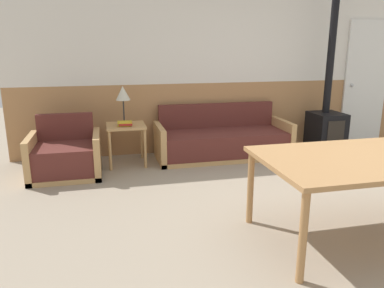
# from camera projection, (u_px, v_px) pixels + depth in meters

# --- Properties ---
(ground_plane) EXTENTS (16.00, 16.00, 0.00)m
(ground_plane) POSITION_uv_depth(u_px,v_px,m) (330.00, 212.00, 3.85)
(ground_plane) COLOR gray
(wall_back) EXTENTS (7.20, 0.06, 2.70)m
(wall_back) POSITION_uv_depth(u_px,v_px,m) (243.00, 65.00, 5.98)
(wall_back) COLOR #AD7A4C
(wall_back) RESTS_ON ground_plane
(couch) EXTENTS (2.02, 0.80, 0.78)m
(couch) POSITION_uv_depth(u_px,v_px,m) (222.00, 141.00, 5.72)
(couch) COLOR tan
(couch) RESTS_ON ground_plane
(armchair) EXTENTS (0.89, 0.76, 0.77)m
(armchair) POSITION_uv_depth(u_px,v_px,m) (66.00, 157.00, 4.88)
(armchair) COLOR tan
(armchair) RESTS_ON ground_plane
(side_table) EXTENTS (0.54, 0.54, 0.58)m
(side_table) POSITION_uv_depth(u_px,v_px,m) (126.00, 131.00, 5.30)
(side_table) COLOR tan
(side_table) RESTS_ON ground_plane
(table_lamp) EXTENTS (0.20, 0.20, 0.53)m
(table_lamp) POSITION_uv_depth(u_px,v_px,m) (123.00, 95.00, 5.25)
(table_lamp) COLOR #262628
(table_lamp) RESTS_ON side_table
(book_stack) EXTENTS (0.21, 0.16, 0.06)m
(book_stack) POSITION_uv_depth(u_px,v_px,m) (125.00, 124.00, 5.18)
(book_stack) COLOR gold
(book_stack) RESTS_ON side_table
(dining_table) EXTENTS (1.77, 1.10, 0.75)m
(dining_table) POSITION_uv_depth(u_px,v_px,m) (364.00, 164.00, 3.18)
(dining_table) COLOR #B27F4C
(dining_table) RESTS_ON ground_plane
(wood_stove) EXTENTS (0.48, 0.53, 2.59)m
(wood_stove) POSITION_uv_depth(u_px,v_px,m) (327.00, 117.00, 5.95)
(wood_stove) COLOR black
(wood_stove) RESTS_ON ground_plane
(entry_door) EXTENTS (0.82, 0.09, 2.08)m
(entry_door) POSITION_uv_depth(u_px,v_px,m) (365.00, 82.00, 6.50)
(entry_door) COLOR white
(entry_door) RESTS_ON ground_plane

